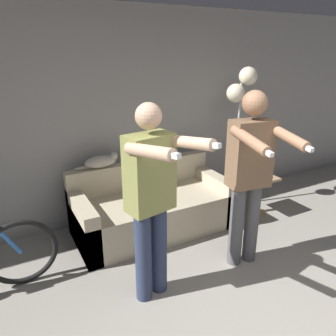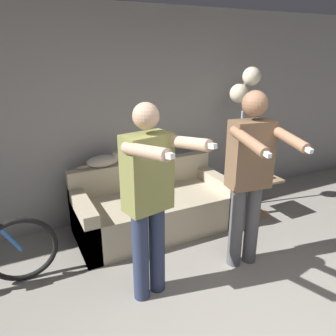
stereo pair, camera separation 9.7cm
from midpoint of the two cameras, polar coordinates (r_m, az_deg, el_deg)
wall_back at (r=4.21m, az=-3.79°, el=9.01°), size 10.00×0.05×2.60m
couch at (r=4.01m, az=-1.77°, el=-7.10°), size 1.87×0.87×0.78m
person_left at (r=2.65m, az=-2.27°, el=-4.56°), size 0.54×0.73×1.72m
person_right at (r=3.17m, az=14.94°, el=-0.59°), size 0.54×0.72×1.76m
cat at (r=3.92m, az=-10.53°, el=1.25°), size 0.52×0.14×0.17m
floor_lamp at (r=4.36m, az=13.83°, el=12.39°), size 0.41×0.24×1.90m
side_table at (r=4.49m, az=16.31°, el=-3.39°), size 0.42×0.42×0.53m
cup at (r=4.38m, az=17.22°, el=-1.10°), size 0.08×0.08×0.11m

